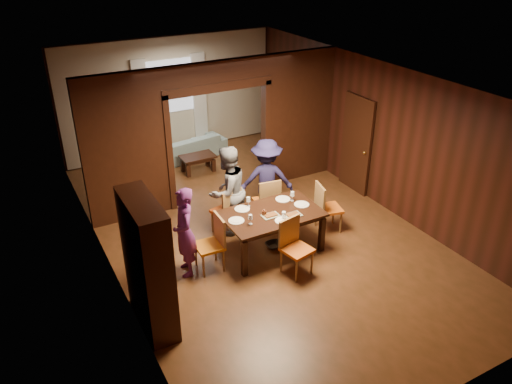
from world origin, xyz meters
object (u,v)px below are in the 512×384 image
sofa (188,147)px  person_navy (266,179)px  chair_left (209,244)px  chair_far_r (266,200)px  dining_table (271,231)px  person_grey (227,191)px  hutch (148,265)px  chair_right (329,207)px  chair_far_l (225,210)px  person_purple (185,232)px  coffee_table (198,163)px  chair_near (297,248)px

sofa → person_navy: bearing=85.8°
chair_left → chair_far_r: bearing=121.2°
dining_table → person_grey: bearing=114.1°
hutch → person_navy: bearing=32.3°
chair_right → chair_far_l: 1.95m
dining_table → chair_right: (1.29, 0.07, 0.10)m
person_navy → chair_far_l: (-0.97, -0.17, -0.33)m
person_navy → chair_far_l: 1.04m
person_purple → sofa: bearing=167.9°
person_navy → coffee_table: size_ratio=2.04×
person_purple → chair_left: 0.48m
person_purple → coffee_table: size_ratio=1.94×
dining_table → hutch: 2.63m
person_navy → chair_right: (0.78, -1.01, -0.33)m
sofa → chair_near: bearing=79.0°
chair_left → sofa: bearing=164.7°
chair_left → person_purple: bearing=-103.1°
dining_table → coffee_table: 3.69m
chair_right → chair_near: bearing=137.7°
person_navy → chair_far_r: bearing=83.6°
person_purple → chair_far_r: 2.13m
person_navy → chair_far_l: bearing=34.1°
chair_far_l → hutch: bearing=27.0°
coffee_table → chair_near: chair_near is taller
chair_near → person_navy: bearing=63.5°
hutch → person_purple: bearing=45.4°
dining_table → person_purple: bearing=176.4°
person_grey → chair_far_l: bearing=-17.0°
chair_left → chair_far_l: bearing=143.4°
chair_far_l → chair_far_r: 0.85m
sofa → chair_near: size_ratio=1.97×
chair_far_r → hutch: bearing=38.2°
hutch → chair_right: bearing=12.9°
person_navy → dining_table: person_navy is taller
chair_left → chair_near: (1.22, -0.79, 0.00)m
person_purple → chair_far_r: bearing=121.7°
chair_left → hutch: 1.55m
chair_left → chair_right: same height
person_grey → chair_far_r: (0.80, -0.03, -0.38)m
chair_near → hutch: 2.51m
chair_left → chair_near: bearing=59.2°
person_navy → hutch: hutch is taller
person_navy → coffee_table: person_navy is taller
person_navy → chair_near: person_navy is taller
sofa → hutch: 6.03m
person_purple → chair_far_l: (1.11, 0.81, -0.29)m
chair_left → person_grey: bearing=141.5°
chair_left → chair_near: same height
dining_table → chair_left: 1.20m
dining_table → chair_left: bearing=-179.9°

